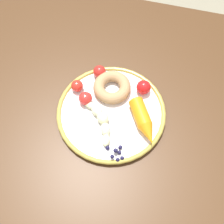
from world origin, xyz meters
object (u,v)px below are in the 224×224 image
(blueberry_pile, at_px, (116,153))
(tomato_extra, at_px, (144,87))
(plate, at_px, (112,112))
(tomato_mid, at_px, (100,72))
(tomato_near, at_px, (77,86))
(carrot_orange, at_px, (144,121))
(donut, at_px, (112,87))
(banana, at_px, (101,120))
(dining_table, at_px, (109,137))
(tomato_far, at_px, (85,98))

(blueberry_pile, relative_size, tomato_extra, 1.34)
(plate, bearing_deg, tomato_mid, 120.81)
(tomato_near, bearing_deg, carrot_orange, -17.34)
(tomato_mid, bearing_deg, tomato_extra, -9.23)
(donut, bearing_deg, tomato_near, -167.64)
(carrot_orange, relative_size, tomato_mid, 3.57)
(tomato_mid, bearing_deg, banana, -73.52)
(dining_table, relative_size, tomato_far, 27.12)
(donut, height_order, tomato_mid, tomato_mid)
(plate, xyz_separation_m, tomato_far, (-0.08, 0.01, 0.02))
(blueberry_pile, xyz_separation_m, tomato_mid, (-0.10, 0.22, 0.01))
(tomato_far, relative_size, tomato_extra, 0.92)
(carrot_orange, distance_m, tomato_extra, 0.10)
(carrot_orange, relative_size, donut, 1.25)
(plate, bearing_deg, tomato_near, 157.42)
(tomato_far, bearing_deg, banana, -41.82)
(banana, relative_size, blueberry_pile, 2.30)
(dining_table, distance_m, tomato_near, 0.18)
(carrot_orange, xyz_separation_m, donut, (-0.10, 0.08, -0.00))
(banana, xyz_separation_m, tomato_near, (-0.09, 0.08, 0.00))
(tomato_far, bearing_deg, donut, 41.97)
(dining_table, bearing_deg, tomato_far, 149.87)
(banana, xyz_separation_m, carrot_orange, (0.11, 0.02, 0.01))
(dining_table, relative_size, donut, 9.56)
(donut, bearing_deg, plate, -75.64)
(banana, distance_m, tomato_mid, 0.15)
(tomato_near, xyz_separation_m, tomato_far, (0.03, -0.03, 0.00))
(dining_table, distance_m, banana, 0.12)
(donut, height_order, tomato_extra, tomato_extra)
(banana, bearing_deg, dining_table, 19.31)
(donut, bearing_deg, tomato_extra, 12.38)
(dining_table, relative_size, blueberry_pile, 18.73)
(donut, xyz_separation_m, tomato_far, (-0.06, -0.05, 0.00))
(banana, distance_m, carrot_orange, 0.11)
(carrot_orange, bearing_deg, blueberry_pile, -117.33)
(dining_table, height_order, tomato_near, tomato_near)
(tomato_far, bearing_deg, tomato_extra, 26.63)
(carrot_orange, bearing_deg, tomato_near, 162.66)
(carrot_orange, height_order, donut, carrot_orange)
(blueberry_pile, distance_m, tomato_mid, 0.24)
(tomato_far, height_order, tomato_extra, tomato_extra)
(dining_table, height_order, tomato_mid, tomato_mid)
(tomato_near, xyz_separation_m, tomato_mid, (0.05, 0.06, 0.00))
(plate, height_order, tomato_extra, tomato_extra)
(dining_table, height_order, banana, banana)
(tomato_extra, bearing_deg, tomato_far, -153.37)
(blueberry_pile, bearing_deg, tomato_far, 132.80)
(carrot_orange, xyz_separation_m, blueberry_pile, (-0.05, -0.09, -0.01))
(plate, distance_m, donut, 0.07)
(dining_table, xyz_separation_m, tomato_mid, (-0.06, 0.14, 0.12))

